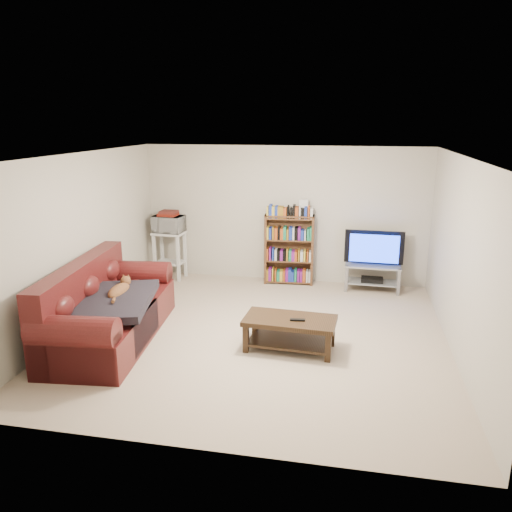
% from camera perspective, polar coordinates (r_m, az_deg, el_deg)
% --- Properties ---
extents(floor, '(5.00, 5.00, 0.00)m').
position_cam_1_polar(floor, '(6.87, 0.19, -8.99)').
color(floor, '#C4AD92').
rests_on(floor, ground).
extents(ceiling, '(5.00, 5.00, 0.00)m').
position_cam_1_polar(ceiling, '(6.27, 0.20, 11.41)').
color(ceiling, white).
rests_on(ceiling, ground).
extents(wall_back, '(5.00, 0.00, 5.00)m').
position_cam_1_polar(wall_back, '(8.88, 3.23, 4.75)').
color(wall_back, beige).
rests_on(wall_back, ground).
extents(wall_front, '(5.00, 0.00, 5.00)m').
position_cam_1_polar(wall_front, '(4.16, -6.32, -7.83)').
color(wall_front, beige).
rests_on(wall_front, ground).
extents(wall_left, '(0.00, 5.00, 5.00)m').
position_cam_1_polar(wall_left, '(7.34, -19.35, 1.64)').
color(wall_left, beige).
rests_on(wall_left, ground).
extents(wall_right, '(0.00, 5.00, 5.00)m').
position_cam_1_polar(wall_right, '(6.50, 22.40, -0.38)').
color(wall_right, beige).
rests_on(wall_right, ground).
extents(sofa, '(1.28, 2.52, 1.04)m').
position_cam_1_polar(sofa, '(6.93, -16.91, -6.29)').
color(sofa, '#4A1313').
rests_on(sofa, floor).
extents(blanket, '(1.14, 1.37, 0.20)m').
position_cam_1_polar(blanket, '(6.63, -16.02, -5.00)').
color(blanket, black).
rests_on(blanket, sofa).
extents(cat, '(0.33, 0.69, 0.20)m').
position_cam_1_polar(cat, '(6.80, -15.40, -3.89)').
color(cat, brown).
rests_on(cat, sofa).
extents(coffee_table, '(1.18, 0.64, 0.42)m').
position_cam_1_polar(coffee_table, '(6.38, 3.88, -8.17)').
color(coffee_table, black).
rests_on(coffee_table, floor).
extents(remote, '(0.19, 0.07, 0.02)m').
position_cam_1_polar(remote, '(6.26, 4.76, -7.28)').
color(remote, black).
rests_on(remote, coffee_table).
extents(tv_stand, '(0.93, 0.44, 0.46)m').
position_cam_1_polar(tv_stand, '(8.70, 13.17, -1.89)').
color(tv_stand, '#999EA3').
rests_on(tv_stand, floor).
extents(television, '(0.99, 0.16, 0.57)m').
position_cam_1_polar(television, '(8.59, 13.34, 0.85)').
color(television, black).
rests_on(television, tv_stand).
extents(dvd_player, '(0.37, 0.27, 0.06)m').
position_cam_1_polar(dvd_player, '(8.74, 13.12, -2.65)').
color(dvd_player, black).
rests_on(dvd_player, tv_stand).
extents(bookshelf, '(0.87, 0.32, 1.24)m').
position_cam_1_polar(bookshelf, '(8.79, 3.80, 0.88)').
color(bookshelf, '#4E301B').
rests_on(bookshelf, floor).
extents(shelf_clutter, '(0.63, 0.22, 0.28)m').
position_cam_1_polar(shelf_clutter, '(8.65, 4.54, 5.40)').
color(shelf_clutter, silver).
rests_on(shelf_clutter, bookshelf).
extents(microwave_stand, '(0.57, 0.43, 0.87)m').
position_cam_1_polar(microwave_stand, '(9.21, -9.83, 0.83)').
color(microwave_stand, silver).
rests_on(microwave_stand, floor).
extents(microwave, '(0.56, 0.40, 0.30)m').
position_cam_1_polar(microwave, '(9.11, -9.96, 3.63)').
color(microwave, silver).
rests_on(microwave, microwave_stand).
extents(game_boxes, '(0.34, 0.30, 0.05)m').
position_cam_1_polar(game_boxes, '(9.07, -10.02, 4.70)').
color(game_boxes, maroon).
rests_on(game_boxes, microwave).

